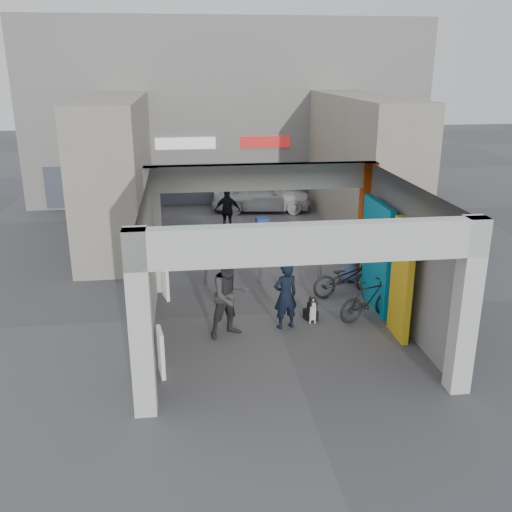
{
  "coord_description": "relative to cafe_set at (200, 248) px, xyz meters",
  "views": [
    {
      "loc": [
        -2.15,
        -13.21,
        6.07
      ],
      "look_at": [
        -0.32,
        1.0,
        1.23
      ],
      "focal_mm": 40.0,
      "sensor_mm": 36.0,
      "label": 1
    }
  ],
  "objects": [
    {
      "name": "far_building",
      "position": [
        1.71,
        9.25,
        3.68
      ],
      "size": [
        18.0,
        4.08,
        8.0
      ],
      "color": "white",
      "rests_on": "ground"
    },
    {
      "name": "bollard_left",
      "position": [
        0.08,
        -2.46,
        0.18
      ],
      "size": [
        0.09,
        0.09,
        0.98
      ],
      "primitive_type": "cylinder",
      "color": "#989CA1",
      "rests_on": "ground"
    },
    {
      "name": "man_crates",
      "position": [
        1.17,
        2.89,
        0.53
      ],
      "size": [
        1.04,
        0.62,
        1.66
      ],
      "primitive_type": "imported",
      "rotation": [
        0.0,
        0.0,
        2.91
      ],
      "color": "black",
      "rests_on": "ground"
    },
    {
      "name": "bollard_center",
      "position": [
        1.67,
        -2.52,
        0.16
      ],
      "size": [
        0.09,
        0.09,
        0.94
      ],
      "primitive_type": "cylinder",
      "color": "#989CA1",
      "rests_on": "ground"
    },
    {
      "name": "produce_stand",
      "position": [
        -0.24,
        0.76,
        0.03
      ],
      "size": [
        1.27,
        0.69,
        0.84
      ],
      "rotation": [
        0.0,
        0.0,
        -0.42
      ],
      "color": "black",
      "rests_on": "ground"
    },
    {
      "name": "bollard_right",
      "position": [
        3.45,
        -2.51,
        0.1
      ],
      "size": [
        0.09,
        0.09,
        0.82
      ],
      "primitive_type": "cylinder",
      "color": "#989CA1",
      "rests_on": "ground"
    },
    {
      "name": "plaza_bldg_right",
      "position": [
        6.21,
        2.76,
        2.19
      ],
      "size": [
        2.0,
        9.0,
        5.0
      ],
      "primitive_type": "cube",
      "color": "#A49988",
      "rests_on": "ground"
    },
    {
      "name": "plaza_bldg_left",
      "position": [
        -2.79,
        2.76,
        2.19
      ],
      "size": [
        2.0,
        9.0,
        5.0
      ],
      "primitive_type": "cube",
      "color": "#A49988",
      "rests_on": "ground"
    },
    {
      "name": "man_elderly",
      "position": [
        4.31,
        -2.77,
        0.47
      ],
      "size": [
        0.8,
        0.56,
        1.55
      ],
      "primitive_type": "imported",
      "rotation": [
        0.0,
        0.0,
        -0.09
      ],
      "color": "#5870AC",
      "rests_on": "ground"
    },
    {
      "name": "cafe_set",
      "position": [
        0.0,
        0.0,
        0.0
      ],
      "size": [
        1.43,
        1.16,
        0.87
      ],
      "rotation": [
        0.0,
        0.0,
        0.08
      ],
      "color": "#AAAAAF",
      "rests_on": "ground"
    },
    {
      "name": "border_collie",
      "position": [
        2.58,
        -5.3,
        -0.03
      ],
      "size": [
        0.26,
        0.5,
        0.69
      ],
      "rotation": [
        0.0,
        0.0,
        0.34
      ],
      "color": "black",
      "rests_on": "ground"
    },
    {
      "name": "advert_board_far",
      "position": [
        -1.03,
        -3.36,
        0.2
      ],
      "size": [
        0.21,
        0.55,
        1.0
      ],
      "rotation": [
        0.0,
        0.0,
        0.24
      ],
      "color": "silver",
      "rests_on": "ground"
    },
    {
      "name": "bicycle_front",
      "position": [
        3.87,
        -3.79,
        0.21
      ],
      "size": [
        2.07,
        1.1,
        1.03
      ],
      "primitive_type": "imported",
      "rotation": [
        0.0,
        0.0,
        1.79
      ],
      "color": "black",
      "rests_on": "ground"
    },
    {
      "name": "crate_stack",
      "position": [
        2.46,
        2.75,
        -0.03
      ],
      "size": [
        0.5,
        0.41,
        0.56
      ],
      "rotation": [
        0.0,
        0.0,
        0.14
      ],
      "color": "#1B5718",
      "rests_on": "ground"
    },
    {
      "name": "white_van",
      "position": [
        2.88,
        5.98,
        0.41
      ],
      "size": [
        4.38,
        2.15,
        1.44
      ],
      "primitive_type": "imported",
      "rotation": [
        0.0,
        0.0,
        1.46
      ],
      "color": "silver",
      "rests_on": "ground"
    },
    {
      "name": "arcade_canopy",
      "position": [
        2.25,
        -5.56,
        2.0
      ],
      "size": [
        6.4,
        6.45,
        6.4
      ],
      "color": "silver",
      "rests_on": "ground"
    },
    {
      "name": "man_back_turned",
      "position": [
        0.51,
        -5.81,
        0.7
      ],
      "size": [
        1.2,
        1.09,
        2.02
      ],
      "primitive_type": "imported",
      "rotation": [
        0.0,
        0.0,
        0.4
      ],
      "color": "#38383A",
      "rests_on": "ground"
    },
    {
      "name": "bicycle_rear",
      "position": [
        4.01,
        -5.38,
        0.22
      ],
      "size": [
        1.81,
        1.05,
        1.05
      ],
      "primitive_type": "imported",
      "rotation": [
        0.0,
        0.0,
        1.91
      ],
      "color": "black",
      "rests_on": "ground"
    },
    {
      "name": "ground",
      "position": [
        1.71,
        -4.74,
        -0.31
      ],
      "size": [
        90.0,
        90.0,
        0.0
      ],
      "primitive_type": "plane",
      "color": "#504F54",
      "rests_on": "ground"
    },
    {
      "name": "man_with_dog",
      "position": [
        1.86,
        -5.58,
        0.53
      ],
      "size": [
        0.69,
        0.54,
        1.67
      ],
      "primitive_type": "imported",
      "rotation": [
        0.0,
        0.0,
        3.41
      ],
      "color": "black",
      "rests_on": "ground"
    },
    {
      "name": "advert_board_near",
      "position": [
        -1.03,
        -7.43,
        0.2
      ],
      "size": [
        0.17,
        0.56,
        1.0
      ],
      "rotation": [
        0.0,
        0.0,
        0.16
      ],
      "color": "silver",
      "rests_on": "ground"
    }
  ]
}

